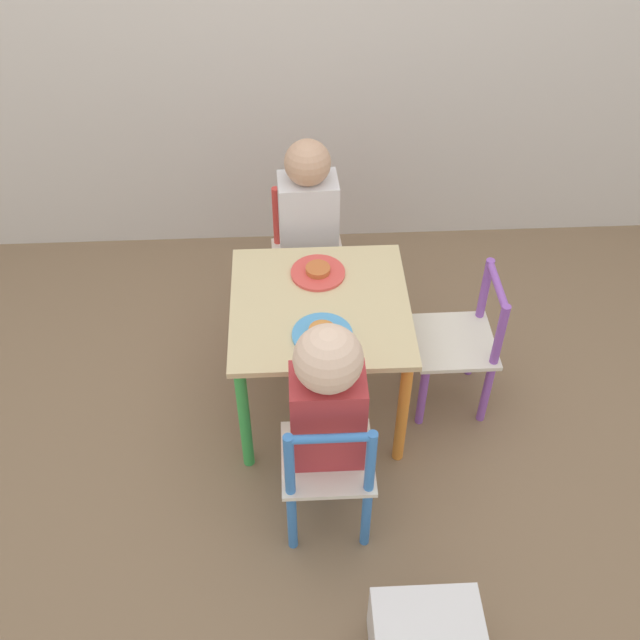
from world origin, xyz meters
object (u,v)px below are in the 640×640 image
chair_blue (328,469)px  child_front (327,406)px  chair_red (308,260)px  chair_purple (460,344)px  plate_back (318,272)px  kids_table (320,321)px  child_back (309,226)px  plate_front (322,334)px

chair_blue → child_front: 0.22m
chair_red → child_front: (0.02, -0.86, 0.21)m
chair_red → chair_blue: same height
chair_purple → child_front: 0.65m
chair_red → plate_back: bearing=-88.8°
child_front → chair_red: bearing=-88.5°
kids_table → child_front: 0.41m
child_back → kids_table: bearing=-90.0°
chair_blue → chair_purple: 0.66m
child_back → child_front: (0.02, -0.80, 0.01)m
chair_red → child_back: size_ratio=0.67×
kids_table → plate_front: 0.16m
kids_table → chair_purple: bearing=0.5°
chair_purple → plate_back: chair_purple is taller
chair_red → chair_purple: 0.67m
chair_blue → child_back: 0.89m
chair_red → child_front: child_front is taller
child_back → plate_back: child_back is taller
kids_table → chair_blue: chair_blue is taller
child_front → plate_front: child_front is taller
child_back → plate_back: 0.26m
chair_purple → plate_back: 0.53m
chair_blue → child_back: bearing=-88.7°
chair_purple → child_front: child_front is taller
chair_red → plate_front: chair_red is taller
plate_back → plate_front: size_ratio=0.97×
plate_back → chair_purple: bearing=-16.3°
child_back → chair_red: bearing=90.0°
kids_table → chair_purple: (0.46, 0.00, -0.13)m
kids_table → child_front: child_front is taller
plate_front → chair_blue: bearing=-90.0°
kids_table → child_back: (-0.02, 0.40, 0.07)m
kids_table → child_front: (0.00, -0.40, 0.08)m
kids_table → child_back: 0.41m
child_back → plate_front: child_back is taller
chair_red → child_back: (0.00, -0.06, 0.20)m
chair_red → chair_blue: 0.92m
kids_table → chair_blue: size_ratio=1.04×
child_back → plate_back: size_ratio=4.49×
kids_table → chair_blue: (0.00, -0.46, -0.13)m
kids_table → child_front: size_ratio=0.72×
child_front → plate_back: 0.54m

